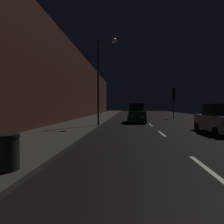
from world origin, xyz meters
TOP-DOWN VIEW (x-y plane):
  - ground at (0.00, 24.50)m, footprint 26.24×84.00m
  - sidewalk_left at (-6.92, 24.50)m, footprint 4.40×84.00m
  - building_facade_left at (-9.52, 21.00)m, footprint 0.80×63.00m
  - lane_centerline at (0.00, 11.46)m, footprint 0.16×18.41m
  - traffic_light_far_right at (4.62, 23.52)m, footprint 0.32×0.46m
  - streetlamp_overhead at (-4.38, 12.38)m, footprint 1.70×0.44m
  - trash_bin_curbside at (-5.36, 1.96)m, footprint 0.55×0.55m
  - car_approaching_headlights at (-1.27, 17.01)m, footprint 1.99×4.31m
  - car_parked_right_near at (3.82, 9.74)m, footprint 1.82×3.93m

SIDE VIEW (x-z plane):
  - ground at x=0.00m, z-range -0.02..0.00m
  - lane_centerline at x=0.00m, z-range 0.00..0.01m
  - sidewalk_left at x=-6.92m, z-range 0.00..0.15m
  - trash_bin_curbside at x=-5.36m, z-range 0.15..1.08m
  - car_parked_right_near at x=3.82m, z-range -0.08..1.90m
  - car_approaching_headlights at x=-1.27m, z-range -0.09..2.08m
  - traffic_light_far_right at x=4.62m, z-range 1.00..5.55m
  - building_facade_left at x=-9.52m, z-range 0.00..9.73m
  - streetlamp_overhead at x=-4.38m, z-range 1.20..8.87m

